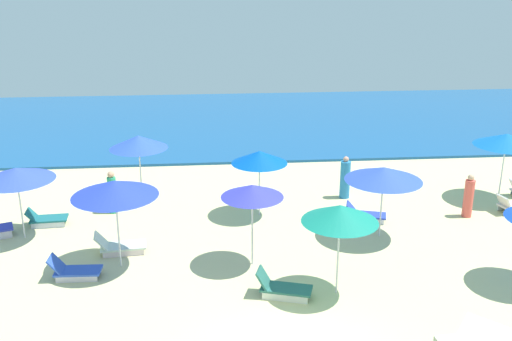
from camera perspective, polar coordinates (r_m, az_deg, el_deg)
ocean at (r=33.92m, az=-1.79°, el=4.85°), size 60.00×15.68×0.12m
umbrella_0 at (r=15.25m, az=8.24°, el=-4.19°), size 2.03×2.03×2.56m
lounge_chair_0_0 at (r=15.87m, az=2.57°, el=-11.40°), size 1.58×1.00×0.74m
umbrella_2 at (r=16.62m, az=-0.37°, el=-2.03°), size 1.82×1.82×2.52m
umbrella_3 at (r=16.91m, az=-13.67°, el=-1.71°), size 2.47×2.47×2.70m
lounge_chair_3_0 at (r=17.51m, az=-17.41°, el=-9.31°), size 1.45×0.66×0.68m
lounge_chair_3_1 at (r=18.60m, az=-13.26°, el=-7.18°), size 1.60×0.81×0.69m
umbrella_4 at (r=22.73m, az=-11.44°, el=2.76°), size 2.24×2.24×2.35m
umbrella_5 at (r=19.85m, az=-22.44°, el=-0.32°), size 2.39×2.39×2.42m
lounge_chair_5_1 at (r=21.28m, az=-19.88°, el=-4.46°), size 1.37×0.73×0.60m
umbrella_6 at (r=18.91m, az=12.40°, el=-0.32°), size 2.48×2.48×2.40m
lounge_chair_6_0 at (r=20.75m, az=10.60°, el=-4.24°), size 1.49×0.95×0.61m
umbrella_7 at (r=23.53m, az=23.34°, el=2.79°), size 2.36×2.36×2.59m
umbrella_8 at (r=20.16m, az=0.33°, el=1.31°), size 1.96×1.96×2.40m
beachgoer_0 at (r=21.49m, az=-13.89°, el=-2.16°), size 0.42×0.42×1.57m
beachgoer_1 at (r=21.86m, az=20.10°, el=-2.46°), size 0.39×0.39×1.58m
beachgoer_2 at (r=22.51m, az=8.72°, el=-0.81°), size 0.53×0.53×1.66m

